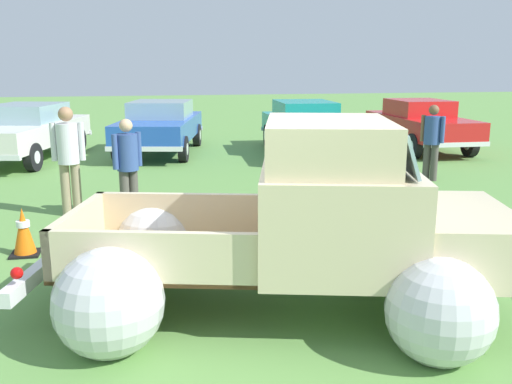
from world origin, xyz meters
name	(u,v)px	position (x,y,z in m)	size (l,w,h in m)	color
ground_plane	(269,308)	(0.00, 0.00, 0.00)	(80.00, 80.00, 0.00)	#609347
vintage_pickup_truck	(309,238)	(0.38, -0.10, 0.76)	(4.95, 3.60, 1.96)	black
show_car_0	(26,130)	(-4.16, 10.00, 0.78)	(2.90, 4.95, 1.43)	black
show_car_1	(160,125)	(-0.73, 10.54, 0.78)	(2.76, 4.79, 1.43)	black
show_car_2	(306,125)	(3.19, 9.67, 0.78)	(2.02, 4.77, 1.43)	black
show_car_3	(420,123)	(6.60, 9.66, 0.78)	(1.88, 4.31, 1.43)	black
spectator_0	(128,162)	(-1.46, 3.85, 0.90)	(0.49, 0.47, 1.59)	#4C4742
spectator_1	(432,138)	(4.77, 5.60, 0.91)	(0.47, 0.48, 1.60)	#4C4742
spectator_2	(69,154)	(-2.39, 4.14, 1.02)	(0.53, 0.35, 1.77)	gray
lane_cone_0	(503,243)	(3.04, 0.60, 0.31)	(0.36, 0.36, 0.63)	black
lane_cone_1	(24,232)	(-2.77, 2.22, 0.31)	(0.36, 0.36, 0.63)	black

